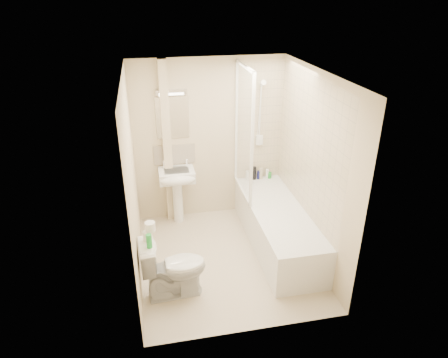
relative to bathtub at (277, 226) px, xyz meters
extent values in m
plane|color=beige|center=(-0.75, -0.20, -0.29)|extent=(2.50, 2.50, 0.00)
cube|color=beige|center=(-0.75, 1.05, 0.91)|extent=(2.20, 0.02, 2.40)
cube|color=beige|center=(-1.85, -0.20, 0.91)|extent=(0.02, 2.50, 2.40)
cube|color=beige|center=(0.35, -0.20, 0.91)|extent=(0.02, 2.50, 2.40)
cube|color=white|center=(-0.75, -0.20, 2.11)|extent=(2.20, 2.50, 0.02)
cube|color=beige|center=(0.00, 1.04, 1.14)|extent=(0.70, 0.01, 1.75)
cube|color=beige|center=(0.34, 0.00, 1.14)|extent=(0.01, 2.10, 1.75)
cube|color=beige|center=(-1.37, 0.99, 0.91)|extent=(0.12, 0.12, 2.40)
cube|color=beige|center=(-1.27, 1.04, 0.74)|extent=(0.60, 0.02, 0.30)
cube|color=white|center=(-1.27, 1.04, 1.29)|extent=(0.46, 0.01, 0.60)
cube|color=silver|center=(-1.27, 1.02, 1.66)|extent=(0.42, 0.07, 0.07)
cube|color=white|center=(0.00, 0.00, -0.01)|extent=(0.70, 2.10, 0.55)
cube|color=white|center=(0.00, 0.00, 0.21)|extent=(0.56, 1.96, 0.05)
cube|color=white|center=(-0.35, 0.60, 1.16)|extent=(0.01, 0.90, 1.80)
cube|color=white|center=(-0.35, 1.03, 1.16)|extent=(0.04, 0.04, 1.80)
cube|color=white|center=(-0.35, 0.15, 1.16)|extent=(0.04, 0.04, 1.80)
cube|color=white|center=(-0.35, 0.60, 2.04)|extent=(0.04, 0.90, 0.04)
cube|color=white|center=(-0.35, 0.60, 0.28)|extent=(0.04, 0.90, 0.03)
cylinder|color=white|center=(0.00, 1.02, 1.26)|extent=(0.02, 0.02, 0.90)
cylinder|color=white|center=(0.00, 1.02, 0.81)|extent=(0.05, 0.05, 0.02)
cylinder|color=white|center=(0.00, 1.02, 1.71)|extent=(0.05, 0.05, 0.02)
cylinder|color=white|center=(0.00, 0.95, 1.74)|extent=(0.08, 0.11, 0.11)
cube|color=white|center=(0.00, 1.01, 0.88)|extent=(0.10, 0.05, 0.14)
cylinder|color=white|center=(-0.02, 0.99, 1.31)|extent=(0.01, 0.13, 0.84)
cylinder|color=white|center=(-1.27, 0.88, 0.05)|extent=(0.15, 0.15, 0.68)
cube|color=white|center=(-1.27, 0.85, 0.49)|extent=(0.51, 0.39, 0.16)
ellipsoid|color=white|center=(-1.27, 0.68, 0.49)|extent=(0.51, 0.22, 0.16)
cube|color=silver|center=(-1.27, 0.85, 0.55)|extent=(0.35, 0.25, 0.04)
cylinder|color=white|center=(-1.44, 0.96, 0.62)|extent=(0.03, 0.03, 0.10)
cylinder|color=white|center=(-1.10, 0.96, 0.62)|extent=(0.03, 0.03, 0.10)
sphere|color=white|center=(-1.44, 0.96, 0.67)|extent=(0.04, 0.04, 0.04)
sphere|color=white|center=(-1.10, 0.96, 0.67)|extent=(0.04, 0.04, 0.04)
cylinder|color=silver|center=(-0.18, 0.96, 0.33)|extent=(0.05, 0.05, 0.15)
cylinder|color=black|center=(-0.07, 0.96, 0.36)|extent=(0.06, 0.06, 0.21)
cylinder|color=#131654|center=(0.00, 0.96, 0.33)|extent=(0.05, 0.05, 0.13)
cylinder|color=beige|center=(0.03, 0.96, 0.35)|extent=(0.06, 0.06, 0.17)
cylinder|color=white|center=(0.13, 0.96, 0.33)|extent=(0.05, 0.05, 0.15)
cylinder|color=green|center=(0.17, 0.96, 0.31)|extent=(0.07, 0.07, 0.09)
imported|color=white|center=(-1.47, -0.72, 0.08)|extent=(0.50, 0.77, 0.74)
cylinder|color=white|center=(-1.73, -0.67, 0.51)|extent=(0.10, 0.10, 0.11)
cylinder|color=white|center=(-1.69, -0.66, 0.61)|extent=(0.11, 0.11, 0.10)
cylinder|color=green|center=(-1.71, -0.81, 0.53)|extent=(0.06, 0.06, 0.16)
camera|label=1|loc=(-1.63, -4.40, 2.94)|focal=32.00mm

